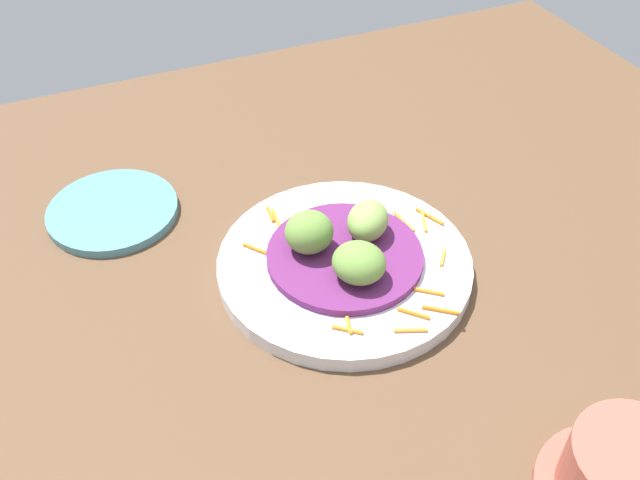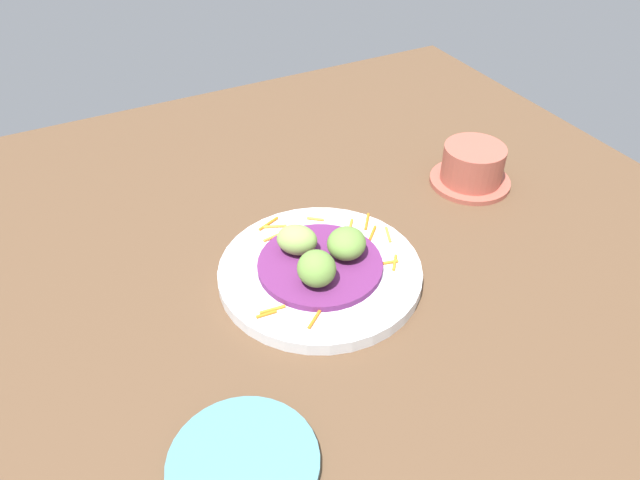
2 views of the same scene
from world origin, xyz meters
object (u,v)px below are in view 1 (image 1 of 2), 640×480
main_plate (344,265)px  side_plate_small (113,211)px  guac_scoop_center (309,232)px  terracotta_bowl (626,479)px  guac_scoop_right (359,263)px  guac_scoop_left (368,221)px

main_plate → side_plate_small: size_ratio=1.79×
side_plate_small → guac_scoop_center: bearing=-44.0°
guac_scoop_center → side_plate_small: guac_scoop_center is taller
terracotta_bowl → guac_scoop_right: bearing=108.1°
guac_scoop_left → terracotta_bowl: same height
guac_scoop_left → guac_scoop_center: guac_scoop_center is taller
guac_scoop_left → side_plate_small: size_ratio=0.36×
main_plate → guac_scoop_center: size_ratio=5.30×
side_plate_small → guac_scoop_right: bearing=-48.1°
guac_scoop_center → side_plate_small: bearing=136.0°
side_plate_small → terracotta_bowl: size_ratio=1.17×
main_plate → guac_scoop_center: (-3.09, 2.07, 3.98)cm
terracotta_bowl → side_plate_small: bearing=120.2°
guac_scoop_left → guac_scoop_right: (-3.58, -5.35, -0.01)cm
side_plate_small → terracotta_bowl: bearing=-59.8°
terracotta_bowl → guac_scoop_left: bearing=99.4°
guac_scoop_center → side_plate_small: 24.60cm
main_plate → guac_scoop_left: guac_scoop_left is taller
guac_scoop_center → terracotta_bowl: 35.62cm
guac_scoop_right → main_plate: bearing=86.2°
main_plate → terracotta_bowl: 32.74cm
side_plate_small → guac_scoop_left: bearing=-35.9°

